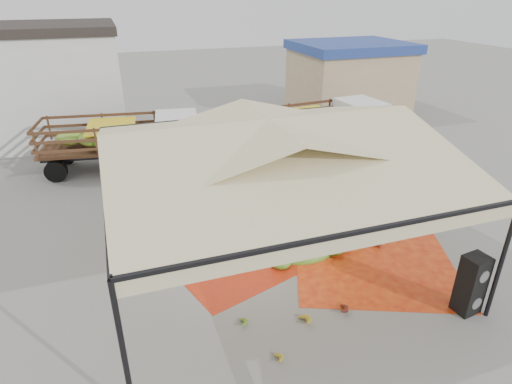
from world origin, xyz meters
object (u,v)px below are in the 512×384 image
object	(u,v)px
truck_right	(321,124)
vendor	(226,183)
speaker_stack	(471,284)
banana_heap	(298,208)
truck_left	(127,137)

from	to	relation	value
truck_right	vendor	bearing A→B (deg)	-150.80
truck_right	speaker_stack	bearing A→B (deg)	-103.94
banana_heap	speaker_stack	distance (m)	5.43
banana_heap	truck_right	bearing A→B (deg)	57.28
truck_left	truck_right	distance (m)	8.44
speaker_stack	vendor	distance (m)	7.98
banana_heap	truck_left	xyz separation A→B (m)	(-4.67, 6.81, 0.70)
vendor	truck_right	xyz separation A→B (m)	(5.52, 3.83, 0.43)
truck_left	truck_right	size ratio (longest dim) A/B	0.99
speaker_stack	vendor	bearing A→B (deg)	111.94
speaker_stack	truck_right	distance (m)	10.90
speaker_stack	vendor	world-z (taller)	vendor
speaker_stack	vendor	xyz separation A→B (m)	(-3.93, 6.94, 0.19)
truck_right	banana_heap	bearing A→B (deg)	-128.30
vendor	truck_left	bearing A→B (deg)	-78.85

